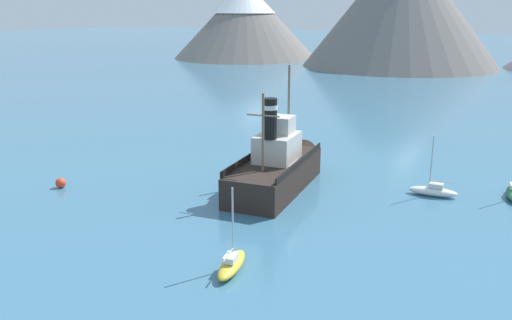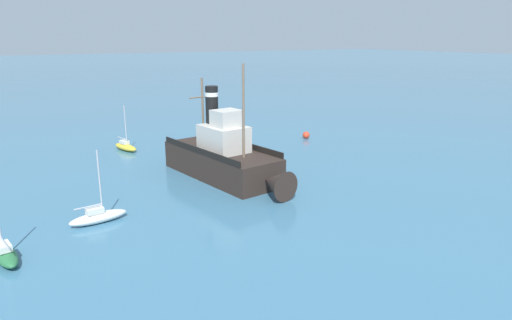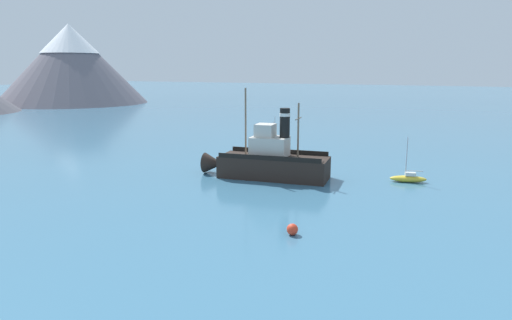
# 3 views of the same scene
# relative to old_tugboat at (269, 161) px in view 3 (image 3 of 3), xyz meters

# --- Properties ---
(ground_plane) EXTENTS (600.00, 600.00, 0.00)m
(ground_plane) POSITION_rel_old_tugboat_xyz_m (0.98, -0.12, -1.83)
(ground_plane) COLOR teal
(old_tugboat) EXTENTS (6.09, 14.74, 9.90)m
(old_tugboat) POSITION_rel_old_tugboat_xyz_m (0.00, 0.00, 0.00)
(old_tugboat) COLOR #2D231E
(old_tugboat) RESTS_ON ground
(sailboat_green) EXTENTS (1.72, 3.93, 4.90)m
(sailboat_green) POSITION_rel_old_tugboat_xyz_m (17.30, 7.31, -1.40)
(sailboat_green) COLOR #286B3D
(sailboat_green) RESTS_ON ground
(sailboat_yellow) EXTENTS (2.06, 3.96, 4.90)m
(sailboat_yellow) POSITION_rel_old_tugboat_xyz_m (4.75, -14.36, -1.40)
(sailboat_yellow) COLOR gold
(sailboat_yellow) RESTS_ON ground
(sailboat_white) EXTENTS (3.91, 1.55, 4.90)m
(sailboat_white) POSITION_rel_old_tugboat_xyz_m (11.69, 4.51, -1.40)
(sailboat_white) COLOR white
(sailboat_white) RESTS_ON ground
(mooring_buoy) EXTENTS (0.85, 0.85, 0.85)m
(mooring_buoy) POSITION_rel_old_tugboat_xyz_m (-15.56, -9.15, -1.41)
(mooring_buoy) COLOR red
(mooring_buoy) RESTS_ON ground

